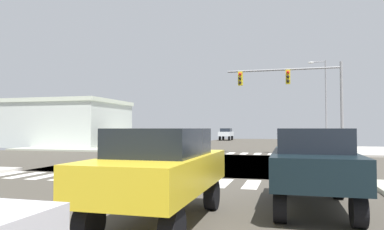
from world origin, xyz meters
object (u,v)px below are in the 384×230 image
Objects in this scene: sedan_crossing_2 at (313,161)px; sedan_queued_3 at (226,133)px; traffic_signal_mast at (294,87)px; bank_building at (63,123)px; sedan_farside_1 at (161,167)px; street_lamp at (324,96)px.

sedan_queued_3 is (-10.00, 46.73, 0.00)m from sedan_crossing_2.
traffic_signal_mast is 0.59× the size of bank_building.
sedan_farside_1 is at bearing -98.35° from traffic_signal_mast.
street_lamp reaches higher than sedan_farside_1.
bank_building reaches higher than sedan_crossing_2.
street_lamp is 0.64× the size of bank_building.
traffic_signal_mast is at bearing -104.90° from street_lamp.
street_lamp is at bearing 79.25° from sedan_farside_1.
bank_building is 3.16× the size of sedan_farside_1.
traffic_signal_mast is 18.07m from sedan_crossing_2.
bank_building is at bearing 164.83° from traffic_signal_mast.
sedan_crossing_2 is at bearing -95.71° from street_lamp.
sedan_queued_3 is (-9.91, 29.06, -3.76)m from traffic_signal_mast.
traffic_signal_mast is at bearing 90.30° from sedan_crossing_2.
sedan_crossing_2 is at bearing 35.41° from sedan_farside_1.
traffic_signal_mast is 1.88× the size of sedan_queued_3.
bank_building is 3.16× the size of sedan_queued_3.
sedan_queued_3 is at bearing 102.08° from sedan_crossing_2.
bank_building reaches higher than sedan_queued_3.
bank_building is (-23.46, 6.36, -2.48)m from traffic_signal_mast.
sedan_farside_1 is at bearing -100.75° from street_lamp.
sedan_farside_1 is 3.68m from sedan_crossing_2.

